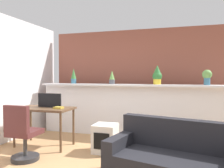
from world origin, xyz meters
TOP-DOWN VIEW (x-y plane):
  - divider_wall at (0.00, 2.00)m, footprint 4.42×0.16m
  - plant_shelf at (0.00, 1.96)m, footprint 4.42×0.39m
  - brick_wall_behind at (0.00, 2.60)m, footprint 4.42×0.10m
  - potted_plant_0 at (-1.49, 2.00)m, footprint 0.13×0.13m
  - potted_plant_1 at (-0.51, 1.98)m, footprint 0.13×0.13m
  - potted_plant_2 at (0.50, 2.00)m, footprint 0.21×0.21m
  - potted_plant_3 at (1.50, 1.98)m, footprint 0.19×0.19m
  - desk at (-1.54, 0.84)m, footprint 1.10×0.60m
  - tv_monitor at (-1.47, 0.92)m, footprint 0.50×0.04m
  - office_chair at (-1.41, 0.04)m, footprint 0.45×0.45m
  - side_cube_shelf at (-0.29, 0.84)m, footprint 0.40×0.41m
  - book_on_desk at (-1.19, 0.78)m, footprint 0.16×0.13m
  - couch at (0.92, -0.11)m, footprint 1.69×1.10m

SIDE VIEW (x-z plane):
  - side_cube_shelf at x=-0.29m, z-range 0.00..0.50m
  - couch at x=0.92m, z-range -0.12..0.68m
  - office_chair at x=-1.41m, z-range -0.07..0.84m
  - divider_wall at x=0.00m, z-range 0.00..1.14m
  - desk at x=-1.54m, z-range 0.29..1.04m
  - book_on_desk at x=-1.19m, z-range 0.75..0.79m
  - tv_monitor at x=-1.47m, z-range 0.75..1.02m
  - plant_shelf at x=0.00m, z-range 1.14..1.18m
  - brick_wall_behind at x=0.00m, z-range 0.00..2.50m
  - potted_plant_1 at x=-0.51m, z-range 1.17..1.48m
  - potted_plant_0 at x=-1.49m, z-range 1.18..1.54m
  - potted_plant_3 at x=1.50m, z-range 1.21..1.51m
  - potted_plant_2 at x=0.50m, z-range 1.17..1.59m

